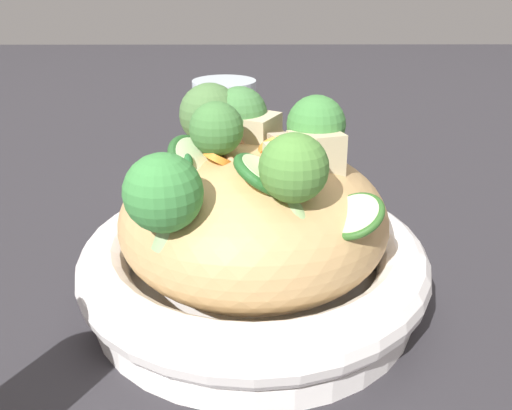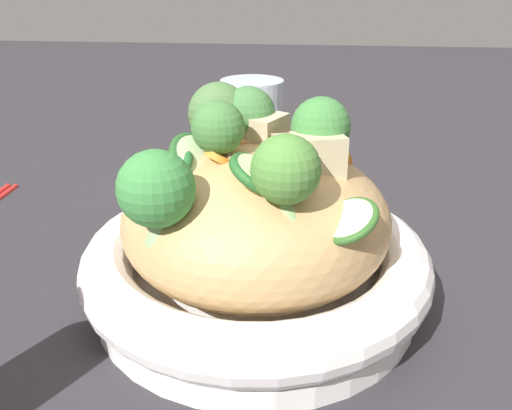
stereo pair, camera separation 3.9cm
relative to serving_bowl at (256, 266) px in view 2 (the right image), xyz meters
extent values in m
plane|color=#2C2A2F|center=(0.00, 0.00, -0.03)|extent=(3.00, 3.00, 0.00)
cylinder|color=white|center=(0.00, 0.00, -0.02)|extent=(0.25, 0.25, 0.02)
torus|color=white|center=(0.00, 0.00, 0.01)|extent=(0.27, 0.27, 0.04)
ellipsoid|color=tan|center=(0.00, 0.00, 0.04)|extent=(0.20, 0.20, 0.11)
torus|color=tan|center=(0.00, 0.00, 0.09)|extent=(0.06, 0.06, 0.02)
torus|color=tan|center=(0.03, 0.00, 0.09)|extent=(0.07, 0.07, 0.02)
cone|color=#96B975|center=(0.01, -0.04, 0.09)|extent=(0.03, 0.03, 0.02)
sphere|color=#40813D|center=(0.01, -0.04, 0.11)|extent=(0.06, 0.06, 0.04)
cone|color=#8CB472|center=(0.04, 0.01, 0.09)|extent=(0.02, 0.02, 0.02)
sphere|color=#43793F|center=(0.04, 0.01, 0.11)|extent=(0.06, 0.06, 0.04)
cone|color=#8FAF71|center=(-0.01, 0.02, 0.09)|extent=(0.02, 0.02, 0.02)
sphere|color=#43783B|center=(-0.01, 0.02, 0.11)|extent=(0.04, 0.04, 0.04)
cone|color=#99B272|center=(0.04, 0.03, 0.08)|extent=(0.03, 0.03, 0.02)
sphere|color=#4D7540|center=(0.04, 0.03, 0.11)|extent=(0.06, 0.06, 0.05)
cone|color=#91AF6F|center=(-0.06, -0.02, 0.08)|extent=(0.03, 0.03, 0.02)
sphere|color=#50883A|center=(-0.06, -0.02, 0.10)|extent=(0.06, 0.06, 0.04)
cone|color=#91AF77|center=(-0.07, 0.05, 0.06)|extent=(0.03, 0.03, 0.02)
sphere|color=#3D8740|center=(-0.07, 0.05, 0.09)|extent=(0.06, 0.06, 0.05)
cylinder|color=orange|center=(0.03, -0.06, 0.08)|extent=(0.03, 0.03, 0.03)
cylinder|color=orange|center=(-0.03, 0.05, 0.09)|extent=(0.04, 0.04, 0.02)
cylinder|color=orange|center=(0.00, -0.02, 0.10)|extent=(0.03, 0.03, 0.03)
cylinder|color=orange|center=(-0.01, 0.02, 0.09)|extent=(0.03, 0.03, 0.01)
cylinder|color=beige|center=(-0.06, -0.06, 0.07)|extent=(0.04, 0.04, 0.02)
torus|color=#2E5D23|center=(-0.06, -0.06, 0.07)|extent=(0.05, 0.05, 0.02)
cylinder|color=beige|center=(-0.01, 0.04, 0.09)|extent=(0.04, 0.04, 0.03)
torus|color=#255525|center=(-0.01, 0.04, 0.09)|extent=(0.05, 0.05, 0.03)
cylinder|color=beige|center=(-0.02, 0.06, 0.09)|extent=(0.04, 0.04, 0.02)
torus|color=#225D2C|center=(-0.02, 0.06, 0.09)|extent=(0.05, 0.05, 0.03)
cylinder|color=beige|center=(-0.04, -0.01, 0.09)|extent=(0.04, 0.04, 0.02)
torus|color=#245D26|center=(-0.04, -0.01, 0.09)|extent=(0.05, 0.04, 0.03)
cube|color=#C8B691|center=(0.03, 0.00, 0.10)|extent=(0.04, 0.05, 0.03)
cube|color=#C9B88E|center=(-0.01, -0.04, 0.09)|extent=(0.04, 0.04, 0.03)
cube|color=#CCB296|center=(0.00, -0.02, 0.10)|extent=(0.03, 0.03, 0.02)
cube|color=#C4B88F|center=(-0.03, -0.03, 0.09)|extent=(0.04, 0.04, 0.03)
cylinder|color=silver|center=(0.29, 0.04, 0.03)|extent=(0.08, 0.08, 0.12)
camera|label=1|loc=(-0.35, 0.00, 0.21)|focal=37.04mm
camera|label=2|loc=(-0.35, -0.04, 0.21)|focal=37.04mm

